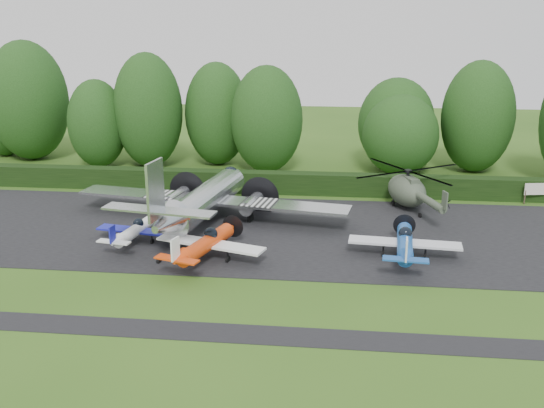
# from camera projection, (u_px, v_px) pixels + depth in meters

# --- Properties ---
(ground) EXTENTS (160.00, 160.00, 0.00)m
(ground) POSITION_uv_depth(u_px,v_px,m) (177.00, 282.00, 38.15)
(ground) COLOR #2F5518
(ground) RESTS_ON ground
(apron) EXTENTS (70.00, 18.00, 0.01)m
(apron) POSITION_uv_depth(u_px,v_px,m) (210.00, 230.00, 47.65)
(apron) COLOR black
(apron) RESTS_ON ground
(taxiway_verge) EXTENTS (70.00, 2.00, 0.00)m
(taxiway_verge) POSITION_uv_depth(u_px,v_px,m) (149.00, 329.00, 32.45)
(taxiway_verge) COLOR black
(taxiway_verge) RESTS_ON ground
(hedgerow) EXTENTS (90.00, 1.60, 2.00)m
(hedgerow) POSITION_uv_depth(u_px,v_px,m) (233.00, 191.00, 58.10)
(hedgerow) COLOR black
(hedgerow) RESTS_ON ground
(transport_plane) EXTENTS (22.99, 17.63, 7.37)m
(transport_plane) POSITION_uv_depth(u_px,v_px,m) (205.00, 200.00, 48.25)
(transport_plane) COLOR silver
(transport_plane) RESTS_ON ground
(light_plane_white) EXTENTS (6.38, 6.71, 2.45)m
(light_plane_white) POSITION_uv_depth(u_px,v_px,m) (135.00, 230.00, 44.43)
(light_plane_white) COLOR white
(light_plane_white) RESTS_ON ground
(light_plane_orange) EXTENTS (7.85, 8.26, 3.02)m
(light_plane_orange) POSITION_uv_depth(u_px,v_px,m) (206.00, 244.00, 41.20)
(light_plane_orange) COLOR #E7400D
(light_plane_orange) RESTS_ON ground
(light_plane_blue) EXTENTS (7.69, 8.08, 2.95)m
(light_plane_blue) POSITION_uv_depth(u_px,v_px,m) (405.00, 243.00, 41.40)
(light_plane_blue) COLOR #1B50A3
(light_plane_blue) RESTS_ON ground
(helicopter) EXTENTS (10.67, 12.49, 3.44)m
(helicopter) POSITION_uv_depth(u_px,v_px,m) (407.00, 188.00, 52.46)
(helicopter) COLOR #3E4837
(helicopter) RESTS_ON ground
(sign_board) EXTENTS (3.40, 0.13, 1.91)m
(sign_board) POSITION_uv_depth(u_px,v_px,m) (543.00, 190.00, 53.87)
(sign_board) COLOR #3F3326
(sign_board) RESTS_ON ground
(tree_0) EXTENTS (7.46, 7.46, 12.50)m
(tree_0) POSITION_uv_depth(u_px,v_px,m) (148.00, 111.00, 66.04)
(tree_0) COLOR black
(tree_0) RESTS_ON ground
(tree_1) EXTENTS (7.08, 7.08, 11.41)m
(tree_1) POSITION_uv_depth(u_px,v_px,m) (217.00, 114.00, 67.23)
(tree_1) COLOR black
(tree_1) RESTS_ON ground
(tree_2) EXTENTS (6.35, 6.35, 9.64)m
(tree_2) POSITION_uv_depth(u_px,v_px,m) (2.00, 116.00, 71.74)
(tree_2) COLOR black
(tree_2) RESTS_ON ground
(tree_3) EXTENTS (9.09, 9.09, 13.64)m
(tree_3) POSITION_uv_depth(u_px,v_px,m) (28.00, 101.00, 69.43)
(tree_3) COLOR black
(tree_3) RESTS_ON ground
(tree_5) EXTENTS (6.35, 6.35, 9.67)m
(tree_5) POSITION_uv_depth(u_px,v_px,m) (97.00, 124.00, 66.32)
(tree_5) COLOR black
(tree_5) RESTS_ON ground
(tree_6) EXTENTS (8.24, 8.24, 9.88)m
(tree_6) POSITION_uv_depth(u_px,v_px,m) (396.00, 124.00, 65.80)
(tree_6) COLOR black
(tree_6) RESTS_ON ground
(tree_7) EXTENTS (7.61, 7.61, 11.33)m
(tree_7) POSITION_uv_depth(u_px,v_px,m) (267.00, 120.00, 63.87)
(tree_7) COLOR black
(tree_7) RESTS_ON ground
(tree_8) EXTENTS (7.58, 7.58, 11.84)m
(tree_8) POSITION_uv_depth(u_px,v_px,m) (478.00, 117.00, 63.95)
(tree_8) COLOR black
(tree_8) RESTS_ON ground
(tree_10) EXTENTS (7.94, 7.94, 8.46)m
(tree_10) POSITION_uv_depth(u_px,v_px,m) (400.00, 135.00, 63.24)
(tree_10) COLOR black
(tree_10) RESTS_ON ground
(tree_11) EXTENTS (7.09, 7.09, 12.09)m
(tree_11) POSITION_uv_depth(u_px,v_px,m) (147.00, 111.00, 67.40)
(tree_11) COLOR black
(tree_11) RESTS_ON ground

